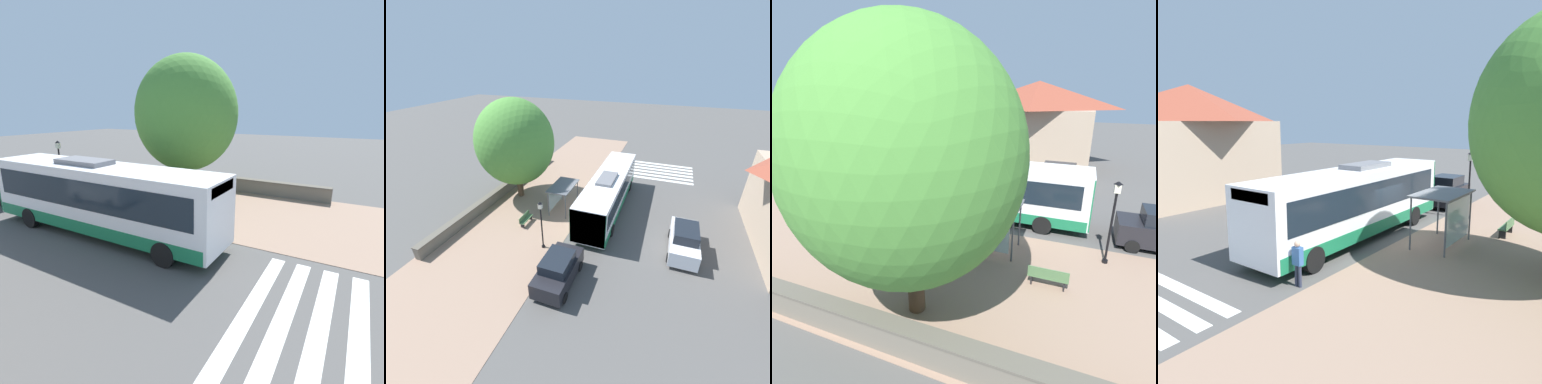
{
  "view_description": "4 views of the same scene",
  "coord_description": "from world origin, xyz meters",
  "views": [
    {
      "loc": [
        11.5,
        11.19,
        5.71
      ],
      "look_at": [
        -1.15,
        4.07,
        1.73
      ],
      "focal_mm": 28.0,
      "sensor_mm": 36.0,
      "label": 1
    },
    {
      "loc": [
        6.24,
        -18.7,
        12.4
      ],
      "look_at": [
        -0.97,
        1.08,
        1.11
      ],
      "focal_mm": 24.0,
      "sensor_mm": 36.0,
      "label": 2
    },
    {
      "loc": [
        -14.21,
        -4.25,
        7.43
      ],
      "look_at": [
        0.45,
        1.54,
        1.89
      ],
      "focal_mm": 28.0,
      "sensor_mm": 36.0,
      "label": 3
    },
    {
      "loc": [
        -8.05,
        14.96,
        5.47
      ],
      "look_at": [
        1.38,
        2.13,
        2.47
      ],
      "focal_mm": 35.0,
      "sensor_mm": 36.0,
      "label": 4
    }
  ],
  "objects": [
    {
      "name": "street_lamp_near",
      "position": [
        -1.14,
        -5.85,
        2.28
      ],
      "size": [
        0.28,
        0.28,
        3.82
      ],
      "color": "black",
      "rests_on": "ground"
    },
    {
      "name": "parked_car_far_lane",
      "position": [
        8.34,
        -2.86,
        1.01
      ],
      "size": [
        1.99,
        4.4,
        2.09
      ],
      "color": "silver",
      "rests_on": "ground"
    },
    {
      "name": "sidewalk_plaza",
      "position": [
        -4.5,
        0.0,
        0.01
      ],
      "size": [
        9.0,
        44.0,
        0.02
      ],
      "color": "#937560",
      "rests_on": "ground"
    },
    {
      "name": "bus_shelter",
      "position": [
        -1.94,
        -0.47,
        2.03
      ],
      "size": [
        1.87,
        3.21,
        2.41
      ],
      "color": "#515459",
      "rests_on": "ground"
    },
    {
      "name": "background_building",
      "position": [
        16.63,
        0.16,
        4.12
      ],
      "size": [
        7.47,
        10.97,
        8.0
      ],
      "color": "tan",
      "rests_on": "ground"
    },
    {
      "name": "pedestrian",
      "position": [
        0.35,
        6.47,
        0.94
      ],
      "size": [
        0.34,
        0.22,
        1.61
      ],
      "color": "#2D3347",
      "rests_on": "ground"
    },
    {
      "name": "shade_tree",
      "position": [
        -6.78,
        0.47,
        5.42
      ],
      "size": [
        7.05,
        7.05,
        9.3
      ],
      "color": "brown",
      "rests_on": "ground"
    },
    {
      "name": "ground_plane",
      "position": [
        0.0,
        0.0,
        0.0
      ],
      "size": [
        120.0,
        120.0,
        0.0
      ],
      "primitive_type": "plane",
      "color": "#514F4C",
      "rests_on": "ground"
    },
    {
      "name": "bench",
      "position": [
        -3.84,
        -3.66,
        0.47
      ],
      "size": [
        0.4,
        1.55,
        0.88
      ],
      "color": "#4C7247",
      "rests_on": "ground"
    },
    {
      "name": "stone_wall",
      "position": [
        -8.55,
        0.0,
        0.51
      ],
      "size": [
        0.6,
        20.0,
        1.0
      ],
      "color": "#6B6356",
      "rests_on": "ground"
    },
    {
      "name": "crosswalk_stripes",
      "position": [
        5.0,
        11.31,
        0.0
      ],
      "size": [
        9.0,
        5.25,
        0.01
      ],
      "color": "silver",
      "rests_on": "ground"
    },
    {
      "name": "bus",
      "position": [
        1.95,
        0.96,
        1.82
      ],
      "size": [
        2.7,
        12.21,
        3.51
      ],
      "color": "white",
      "rests_on": "ground"
    }
  ]
}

